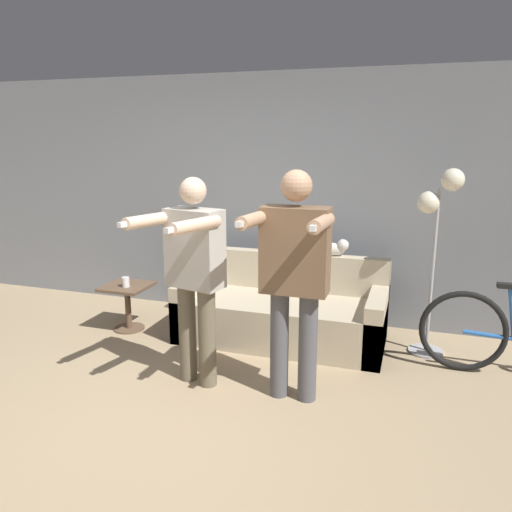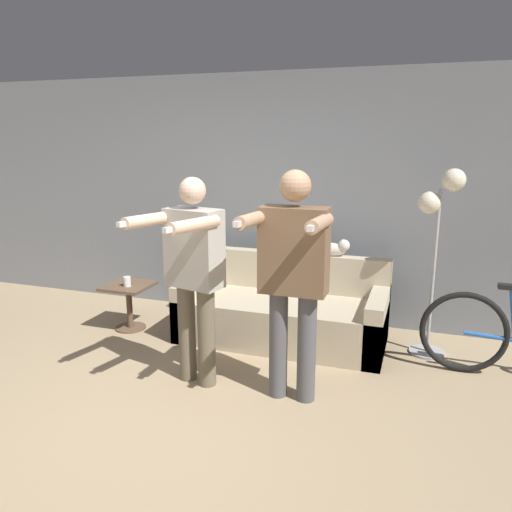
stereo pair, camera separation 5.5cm
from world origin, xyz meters
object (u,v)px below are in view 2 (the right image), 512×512
object	(u,v)px
couch	(283,313)
floor_lamp	(439,217)
person_left	(193,268)
cup	(127,281)
cat	(333,248)
side_table	(129,297)
person_right	(293,270)

from	to	relation	value
couch	floor_lamp	world-z (taller)	floor_lamp
person_left	cup	world-z (taller)	person_left
cup	person_left	bearing A→B (deg)	-34.89
cat	side_table	size ratio (longest dim) A/B	0.92
person_right	couch	bearing A→B (deg)	109.13
person_left	floor_lamp	distance (m)	2.17
couch	side_table	world-z (taller)	couch
person_left	floor_lamp	xyz separation A→B (m)	(1.78, 1.19, 0.31)
couch	person_right	world-z (taller)	person_right
cat	cup	bearing A→B (deg)	-162.53
couch	person_left	world-z (taller)	person_left
couch	cat	xyz separation A→B (m)	(0.41, 0.32, 0.61)
person_right	floor_lamp	size ratio (longest dim) A/B	1.02
side_table	person_left	bearing A→B (deg)	-36.05
person_left	cup	distance (m)	1.45
cat	side_table	bearing A→B (deg)	-164.14
cat	floor_lamp	size ratio (longest dim) A/B	0.26
person_left	side_table	size ratio (longest dim) A/B	3.48
floor_lamp	person_left	bearing A→B (deg)	-146.16
couch	cat	world-z (taller)	cat
couch	person_left	xyz separation A→B (m)	(-0.42, -1.09, 0.69)
person_left	floor_lamp	size ratio (longest dim) A/B	0.98
person_left	side_table	bearing A→B (deg)	156.75
floor_lamp	person_right	bearing A→B (deg)	-129.61
person_right	cat	xyz separation A→B (m)	(0.04, 1.40, -0.13)
person_left	cat	size ratio (longest dim) A/B	3.77
cat	floor_lamp	distance (m)	1.05
floor_lamp	side_table	world-z (taller)	floor_lamp
cup	cat	bearing A→B (deg)	17.47
couch	cup	size ratio (longest dim) A/B	19.70
person_left	side_table	world-z (taller)	person_left
person_left	cat	xyz separation A→B (m)	(0.83, 1.41, -0.08)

